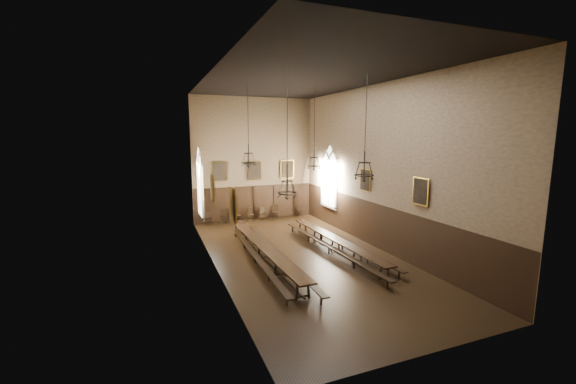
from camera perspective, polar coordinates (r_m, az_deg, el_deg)
floor at (r=18.77m, az=2.34°, el=-10.35°), size 9.00×18.00×0.02m
ceiling at (r=17.91m, az=2.53°, el=17.99°), size 9.00×18.00×0.02m
wall_back at (r=26.26m, az=-5.55°, el=5.27°), size 9.00×0.02×9.00m
wall_front at (r=10.28m, az=23.11°, el=-1.40°), size 9.00×0.02×9.00m
wall_left at (r=16.50m, az=-12.07°, el=2.85°), size 0.02×18.00×9.00m
wall_right at (r=20.03m, az=14.35°, el=3.84°), size 0.02×18.00×9.00m
wainscot_panelling at (r=18.39m, az=2.36°, el=-6.65°), size 9.00×18.00×2.50m
table_left at (r=18.17m, az=-4.02°, el=-9.62°), size 0.94×10.60×0.83m
table_right at (r=19.61m, az=7.66°, el=-8.42°), size 0.90×9.32×0.73m
bench_left_outer at (r=17.80m, az=-5.38°, el=-10.44°), size 0.62×10.36×0.47m
bench_left_inner at (r=17.97m, az=-1.40°, el=-10.18°), size 0.61×10.70×0.48m
bench_right_inner at (r=19.15m, az=6.62°, el=-9.05°), size 0.70×10.33×0.46m
bench_right_outer at (r=19.95m, az=8.80°, el=-8.39°), size 0.87×9.74×0.44m
chair_0 at (r=25.66m, az=-12.68°, el=-4.57°), size 0.50×0.50×0.90m
chair_1 at (r=25.79m, az=-10.41°, el=-4.36°), size 0.55×0.55×0.99m
chair_2 at (r=26.12m, az=-8.25°, el=-4.11°), size 0.58×0.58×1.03m
chair_3 at (r=26.29m, az=-6.07°, el=-4.02°), size 0.44×0.44×0.97m
chair_4 at (r=26.52m, az=-4.01°, el=-3.91°), size 0.48×0.48×0.91m
chair_5 at (r=26.93m, az=-2.10°, el=-3.61°), size 0.59×0.59×1.04m
chair_7 at (r=27.59m, az=1.95°, el=-3.38°), size 0.43×0.43×0.92m
chandelier_back_left at (r=19.20m, az=-6.36°, el=5.63°), size 0.80×0.80×4.35m
chandelier_back_right at (r=20.55m, az=4.24°, el=5.14°), size 0.77×0.77×4.65m
chandelier_front_left at (r=14.97m, az=-0.12°, el=1.25°), size 0.80×0.80×5.33m
chandelier_front_right at (r=16.81m, az=12.20°, el=3.65°), size 0.92×0.92×4.75m
portrait_back_0 at (r=25.61m, az=-11.05°, el=3.25°), size 1.10×0.12×1.40m
portrait_back_1 at (r=26.20m, az=-5.44°, el=3.51°), size 1.10×0.12×1.40m
portrait_back_2 at (r=27.02m, az=-0.12°, el=3.72°), size 1.10×0.12×1.40m
portrait_left_0 at (r=17.60m, az=-12.10°, el=0.60°), size 0.12×1.00×1.30m
portrait_left_1 at (r=13.24m, az=-8.92°, el=-2.08°), size 0.12×1.00×1.30m
portrait_right_0 at (r=20.85m, az=12.38°, el=1.90°), size 0.12×1.00×1.30m
portrait_right_1 at (r=17.33m, az=20.63°, el=0.09°), size 0.12×1.00×1.30m
window_right at (r=24.75m, az=6.68°, el=2.46°), size 0.20×2.20×4.60m
window_left at (r=22.05m, az=-14.11°, el=1.43°), size 0.20×2.20×4.60m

